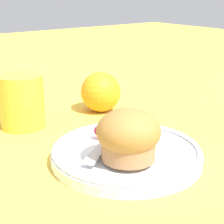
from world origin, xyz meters
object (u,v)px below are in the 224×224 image
at_px(orange_fruit, 101,92).
at_px(juice_glass, 22,101).
at_px(muffin, 128,136).
at_px(butter_knife, 112,135).

relative_size(orange_fruit, juice_glass, 0.84).
height_order(muffin, orange_fruit, muffin).
bearing_deg(butter_knife, muffin, -146.32).
height_order(muffin, juice_glass, juice_glass).
distance_m(orange_fruit, juice_glass, 0.15).
relative_size(muffin, orange_fruit, 1.07).
distance_m(butter_knife, orange_fruit, 0.18).
distance_m(butter_knife, juice_glass, 0.18).
bearing_deg(juice_glass, muffin, -81.93).
height_order(butter_knife, orange_fruit, orange_fruit).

